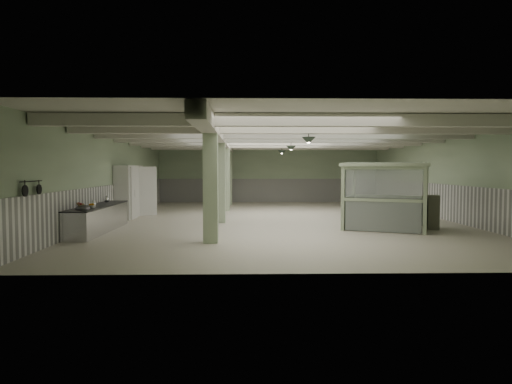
{
  "coord_description": "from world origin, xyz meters",
  "views": [
    {
      "loc": [
        -1.49,
        -19.3,
        2.19
      ],
      "look_at": [
        -1.09,
        -2.42,
        1.3
      ],
      "focal_mm": 32.0,
      "sensor_mm": 36.0,
      "label": 1
    }
  ],
  "objects_px": {
    "walkin_cooler": "(130,190)",
    "filing_cabinet": "(433,212)",
    "guard_booth": "(386,183)",
    "prep_counter": "(99,218)"
  },
  "relations": [
    {
      "from": "walkin_cooler",
      "to": "guard_booth",
      "type": "relative_size",
      "value": 0.71
    },
    {
      "from": "prep_counter",
      "to": "walkin_cooler",
      "type": "height_order",
      "value": "walkin_cooler"
    },
    {
      "from": "prep_counter",
      "to": "walkin_cooler",
      "type": "relative_size",
      "value": 1.78
    },
    {
      "from": "prep_counter",
      "to": "filing_cabinet",
      "type": "distance_m",
      "value": 11.79
    },
    {
      "from": "guard_booth",
      "to": "filing_cabinet",
      "type": "bearing_deg",
      "value": 16.07
    },
    {
      "from": "prep_counter",
      "to": "guard_booth",
      "type": "height_order",
      "value": "guard_booth"
    },
    {
      "from": "filing_cabinet",
      "to": "walkin_cooler",
      "type": "bearing_deg",
      "value": 177.36
    },
    {
      "from": "walkin_cooler",
      "to": "guard_booth",
      "type": "bearing_deg",
      "value": -21.46
    },
    {
      "from": "prep_counter",
      "to": "walkin_cooler",
      "type": "xyz_separation_m",
      "value": [
        -0.08,
        4.58,
        0.74
      ]
    },
    {
      "from": "walkin_cooler",
      "to": "filing_cabinet",
      "type": "relative_size",
      "value": 2.16
    }
  ]
}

